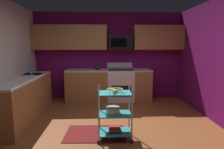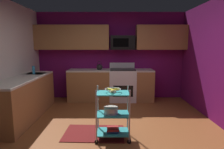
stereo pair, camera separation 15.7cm
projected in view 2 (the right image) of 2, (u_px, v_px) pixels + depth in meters
floor at (111, 133)px, 3.53m from camera, size 4.40×4.80×0.04m
wall_back at (111, 56)px, 5.73m from camera, size 4.52×0.06×2.60m
counter_run at (77, 90)px, 4.89m from camera, size 3.44×2.79×0.92m
oven_range at (123, 84)px, 5.53m from camera, size 0.76×0.65×1.10m
upper_cabinets at (109, 38)px, 5.45m from camera, size 4.40×0.33×0.70m
microwave at (123, 43)px, 5.45m from camera, size 0.70×0.39×0.40m
rolling_cart at (113, 114)px, 3.21m from camera, size 0.61×0.38×0.91m
fruit_bowl at (113, 90)px, 3.15m from camera, size 0.27×0.27×0.07m
mixing_bowl_large at (111, 110)px, 3.20m from camera, size 0.25×0.25×0.11m
book_stack at (113, 130)px, 3.26m from camera, size 0.21×0.19×0.07m
kettle at (100, 67)px, 5.45m from camera, size 0.21×0.18×0.26m
dish_soap_bottle at (34, 70)px, 4.59m from camera, size 0.06×0.06×0.20m
floor_rug at (95, 133)px, 3.47m from camera, size 1.12×0.74×0.01m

